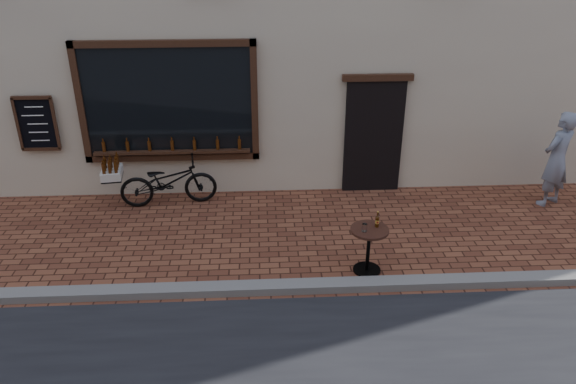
{
  "coord_description": "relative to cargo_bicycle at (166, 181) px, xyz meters",
  "views": [
    {
      "loc": [
        -0.27,
        -6.46,
        4.91
      ],
      "look_at": [
        0.15,
        1.2,
        1.1
      ],
      "focal_mm": 35.0,
      "sensor_mm": 36.0,
      "label": 1
    }
  ],
  "objects": [
    {
      "name": "cargo_bicycle",
      "position": [
        0.0,
        0.0,
        0.0
      ],
      "size": [
        2.1,
        0.84,
        1.0
      ],
      "rotation": [
        0.0,
        0.0,
        1.7
      ],
      "color": "black",
      "rests_on": "ground"
    },
    {
      "name": "bistro_table",
      "position": [
        3.34,
        -2.39,
        0.05
      ],
      "size": [
        0.57,
        0.57,
        0.99
      ],
      "color": "black",
      "rests_on": "ground"
    },
    {
      "name": "pedestrian",
      "position": [
        7.15,
        -0.36,
        0.43
      ],
      "size": [
        0.79,
        0.7,
        1.81
      ],
      "primitive_type": "imported",
      "rotation": [
        0.0,
        0.0,
        3.66
      ],
      "color": "gray",
      "rests_on": "ground"
    },
    {
      "name": "ground",
      "position": [
        2.01,
        -3.03,
        -0.47
      ],
      "size": [
        90.0,
        90.0,
        0.0
      ],
      "primitive_type": "plane",
      "color": "#5A2C1D",
      "rests_on": "ground"
    },
    {
      "name": "kerb",
      "position": [
        2.01,
        -2.83,
        -0.41
      ],
      "size": [
        90.0,
        0.25,
        0.12
      ],
      "primitive_type": "cube",
      "color": "slate",
      "rests_on": "ground"
    }
  ]
}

